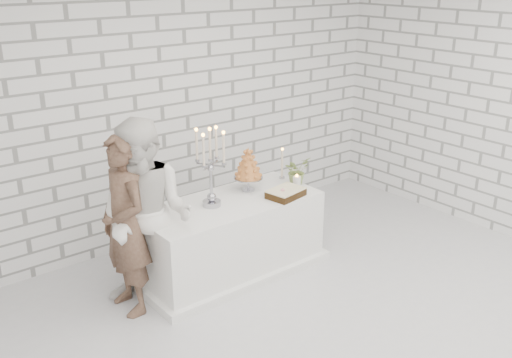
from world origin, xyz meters
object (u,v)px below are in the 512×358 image
object	(u,v)px
groom	(125,225)
candelabra	(211,167)
cake_table	(230,237)
bride	(147,217)
croquembouche	(248,169)

from	to	relation	value
groom	candelabra	bearing A→B (deg)	90.82
cake_table	candelabra	bearing A→B (deg)	172.98
cake_table	candelabra	world-z (taller)	candelabra
cake_table	bride	distance (m)	1.05
groom	bride	xyz separation A→B (m)	(0.18, -0.07, 0.05)
bride	croquembouche	bearing A→B (deg)	60.58
croquembouche	groom	bearing A→B (deg)	-175.54
candelabra	croquembouche	xyz separation A→B (m)	(0.52, 0.10, -0.16)
cake_table	candelabra	size ratio (longest dim) A/B	2.33
cake_table	bride	size ratio (longest dim) A/B	1.04
groom	bride	size ratio (longest dim) A/B	0.94
bride	candelabra	bearing A→B (deg)	58.98
groom	croquembouche	size ratio (longest dim) A/B	3.55
groom	candelabra	size ratio (longest dim) A/B	2.11
bride	candelabra	size ratio (longest dim) A/B	2.24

